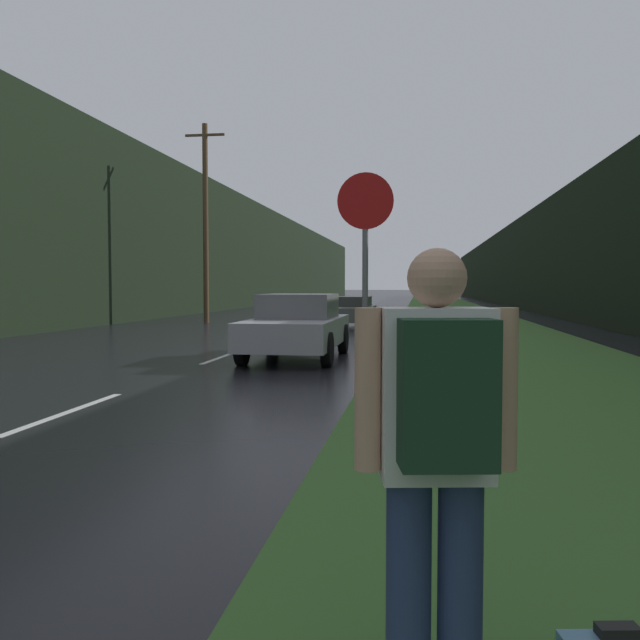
# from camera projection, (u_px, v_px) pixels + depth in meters

# --- Properties ---
(grass_verge) EXTENTS (6.00, 240.00, 0.02)m
(grass_verge) POSITION_uv_depth(u_px,v_px,m) (455.00, 315.00, 39.13)
(grass_verge) COLOR #386028
(grass_verge) RESTS_ON ground_plane
(lane_stripe_b) EXTENTS (0.12, 3.00, 0.01)m
(lane_stripe_b) POSITION_uv_depth(u_px,v_px,m) (67.00, 412.00, 8.86)
(lane_stripe_b) COLOR silver
(lane_stripe_b) RESTS_ON ground_plane
(lane_stripe_c) EXTENTS (0.12, 3.00, 0.01)m
(lane_stripe_c) POSITION_uv_depth(u_px,v_px,m) (222.00, 357.00, 15.78)
(lane_stripe_c) COLOR silver
(lane_stripe_c) RESTS_ON ground_plane
(lane_stripe_d) EXTENTS (0.12, 3.00, 0.01)m
(lane_stripe_d) POSITION_uv_depth(u_px,v_px,m) (282.00, 335.00, 22.70)
(lane_stripe_d) COLOR silver
(lane_stripe_d) RESTS_ON ground_plane
(lane_stripe_e) EXTENTS (0.12, 3.00, 0.01)m
(lane_stripe_e) POSITION_uv_depth(u_px,v_px,m) (314.00, 324.00, 29.61)
(lane_stripe_e) COLOR silver
(lane_stripe_e) RESTS_ON ground_plane
(lane_stripe_f) EXTENTS (0.12, 3.00, 0.01)m
(lane_stripe_f) POSITION_uv_depth(u_px,v_px,m) (334.00, 317.00, 36.53)
(lane_stripe_f) COLOR silver
(lane_stripe_f) RESTS_ON ground_plane
(treeline_far_side) EXTENTS (2.00, 140.00, 8.51)m
(treeline_far_side) POSITION_uv_depth(u_px,v_px,m) (231.00, 252.00, 51.15)
(treeline_far_side) COLOR black
(treeline_far_side) RESTS_ON ground_plane
(treeline_near_side) EXTENTS (2.00, 140.00, 6.58)m
(treeline_near_side) POSITION_uv_depth(u_px,v_px,m) (534.00, 263.00, 47.97)
(treeline_near_side) COLOR black
(treeline_near_side) RESTS_ON ground_plane
(utility_pole_far) EXTENTS (1.80, 0.24, 8.87)m
(utility_pole_far) POSITION_uv_depth(u_px,v_px,m) (206.00, 221.00, 30.24)
(utility_pole_far) COLOR #4C3823
(utility_pole_far) RESTS_ON ground_plane
(stop_sign) EXTENTS (0.67, 0.07, 3.00)m
(stop_sign) POSITION_uv_depth(u_px,v_px,m) (365.00, 272.00, 8.03)
(stop_sign) COLOR slate
(stop_sign) RESTS_ON ground_plane
(hitchhiker_with_backpack) EXTENTS (0.62, 0.47, 1.80)m
(hitchhiker_with_backpack) POSITION_uv_depth(u_px,v_px,m) (437.00, 451.00, 2.56)
(hitchhiker_with_backpack) COLOR navy
(hitchhiker_with_backpack) RESTS_ON ground_plane
(car_passing_near) EXTENTS (1.99, 4.72, 1.47)m
(car_passing_near) POSITION_uv_depth(u_px,v_px,m) (297.00, 326.00, 15.45)
(car_passing_near) COLOR #9E9EA3
(car_passing_near) RESTS_ON ground_plane
(car_passing_far) EXTENTS (1.95, 4.49, 1.24)m
(car_passing_far) POSITION_uv_depth(u_px,v_px,m) (350.00, 311.00, 27.27)
(car_passing_far) COLOR #4C514C
(car_passing_far) RESTS_ON ground_plane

